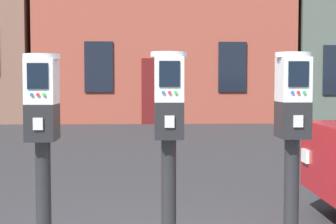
# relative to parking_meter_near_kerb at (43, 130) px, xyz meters

# --- Properties ---
(parking_meter_near_kerb) EXTENTS (0.22, 0.25, 1.44)m
(parking_meter_near_kerb) POSITION_rel_parking_meter_near_kerb_xyz_m (0.00, 0.00, 0.00)
(parking_meter_near_kerb) COLOR black
(parking_meter_near_kerb) RESTS_ON sidewalk_slab
(parking_meter_twin_adjacent) EXTENTS (0.22, 0.25, 1.45)m
(parking_meter_twin_adjacent) POSITION_rel_parking_meter_near_kerb_xyz_m (0.75, 0.00, 0.01)
(parking_meter_twin_adjacent) COLOR black
(parking_meter_twin_adjacent) RESTS_ON sidewalk_slab
(parking_meter_end_of_row) EXTENTS (0.22, 0.25, 1.45)m
(parking_meter_end_of_row) POSITION_rel_parking_meter_near_kerb_xyz_m (1.50, 0.00, 0.01)
(parking_meter_end_of_row) COLOR black
(parking_meter_end_of_row) RESTS_ON sidewalk_slab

